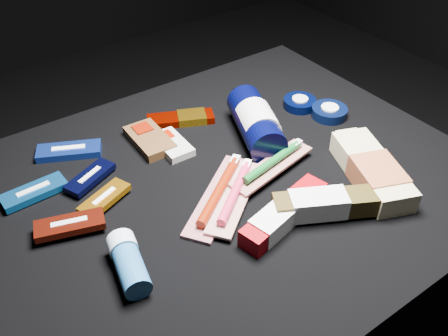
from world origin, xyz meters
TOP-DOWN VIEW (x-y plane):
  - ground at (0.00, 0.00)m, footprint 3.00×3.00m
  - cloth_table at (0.00, 0.00)m, footprint 0.98×0.78m
  - luna_bar_0 at (-0.20, 0.25)m, footprint 0.14×0.10m
  - luna_bar_1 at (-0.31, 0.17)m, footprint 0.12×0.05m
  - luna_bar_2 at (-0.20, 0.14)m, footprint 0.11×0.08m
  - luna_bar_3 at (-0.21, 0.07)m, footprint 0.11×0.07m
  - luna_bar_4 at (-0.29, 0.04)m, footprint 0.12×0.08m
  - clif_bar_0 at (-0.05, 0.19)m, footprint 0.07×0.13m
  - clif_bar_1 at (-0.02, 0.15)m, footprint 0.06×0.10m
  - power_bar at (0.05, 0.22)m, footprint 0.15×0.10m
  - lotion_bottle at (0.14, 0.08)m, footprint 0.14×0.25m
  - cream_tin_upper at (0.31, 0.11)m, footprint 0.08×0.08m
  - cream_tin_lower at (0.33, 0.05)m, footprint 0.08×0.08m
  - bodywash_bottle at (0.24, -0.17)m, footprint 0.15×0.23m
  - deodorant_stick at (-0.24, -0.10)m, footprint 0.07×0.12m
  - toothbrush_pack_0 at (-0.03, -0.03)m, footprint 0.22×0.18m
  - toothbrush_pack_1 at (-0.01, -0.06)m, footprint 0.20×0.16m
  - toothbrush_pack_2 at (0.10, -0.04)m, footprint 0.21×0.08m
  - toothpaste_carton_red at (0.02, -0.15)m, footprint 0.20×0.09m
  - toothpaste_carton_green at (0.10, -0.18)m, footprint 0.21×0.14m

SIDE VIEW (x-z plane):
  - ground at x=0.00m, z-range 0.00..0.00m
  - cloth_table at x=0.00m, z-range 0.00..0.40m
  - luna_bar_0 at x=-0.20m, z-range 0.40..0.42m
  - clif_bar_1 at x=-0.02m, z-range 0.40..0.42m
  - power_bar at x=0.05m, z-range 0.40..0.42m
  - toothbrush_pack_0 at x=-0.03m, z-range 0.40..0.42m
  - luna_bar_1 at x=-0.31m, z-range 0.40..0.42m
  - clif_bar_0 at x=-0.05m, z-range 0.40..0.42m
  - cream_tin_upper at x=0.31m, z-range 0.40..0.42m
  - luna_bar_2 at x=-0.20m, z-range 0.40..0.42m
  - cream_tin_lower at x=0.33m, z-range 0.40..0.42m
  - luna_bar_3 at x=-0.21m, z-range 0.41..0.42m
  - toothbrush_pack_1 at x=-0.01m, z-range 0.40..0.43m
  - luna_bar_4 at x=-0.29m, z-range 0.41..0.42m
  - toothpaste_carton_red at x=0.02m, z-range 0.40..0.44m
  - toothbrush_pack_2 at x=0.10m, z-range 0.41..0.43m
  - deodorant_stick at x=-0.24m, z-range 0.40..0.45m
  - bodywash_bottle at x=0.24m, z-range 0.40..0.45m
  - toothpaste_carton_green at x=0.10m, z-range 0.40..0.45m
  - lotion_bottle at x=0.14m, z-range 0.40..0.48m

